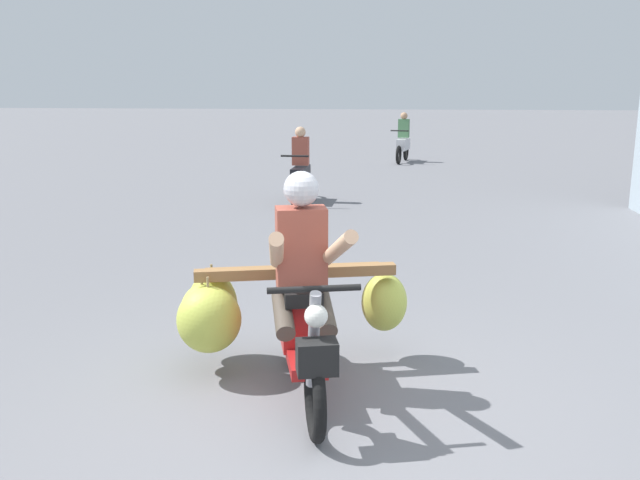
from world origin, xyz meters
name	(u,v)px	position (x,y,z in m)	size (l,w,h in m)	color
ground_plane	(328,435)	(0.00, 0.00, 0.00)	(120.00, 120.00, 0.00)	slate
motorbike_main_loaded	(269,307)	(-0.51, 0.79, 0.56)	(1.78, 1.75, 1.58)	black
motorbike_distant_ahead_left	(300,172)	(-1.41, 8.60, 0.57)	(0.50, 1.62, 1.40)	black
motorbike_distant_ahead_right	(403,142)	(0.52, 15.73, 0.57)	(0.57, 1.61, 1.40)	black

